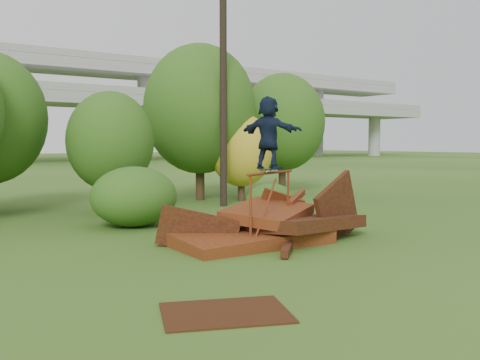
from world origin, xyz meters
TOP-DOWN VIEW (x-y plane):
  - ground at (0.00, 0.00)m, footprint 240.00×240.00m
  - scrap_pile at (0.17, 2.01)m, footprint 5.79×3.59m
  - grind_rail at (-0.00, 1.81)m, footprint 2.13×0.98m
  - skateboard at (-0.11, 1.76)m, footprint 0.71×0.45m
  - skater at (-0.11, 1.76)m, footprint 1.06×1.72m
  - flat_plate at (-3.99, -2.11)m, footprint 2.21×1.93m
  - tree_2 at (-1.03, 9.58)m, footprint 3.06×3.06m
  - tree_3 at (3.79, 11.45)m, footprint 4.86×4.86m
  - tree_4 at (5.01, 10.07)m, footprint 2.71×2.71m
  - tree_5 at (9.08, 12.21)m, footprint 4.25×4.25m
  - shrub_left at (-1.66, 6.24)m, footprint 2.60×2.40m
  - shrub_right at (2.58, 5.03)m, footprint 1.67×1.53m
  - utility_pole at (3.36, 8.97)m, footprint 1.40×0.28m

SIDE VIEW (x-z plane):
  - ground at x=0.00m, z-range 0.00..0.00m
  - flat_plate at x=-3.99m, z-range 0.00..0.03m
  - scrap_pile at x=0.17m, z-range -0.73..1.47m
  - shrub_right at x=2.58m, z-range 0.00..1.18m
  - shrub_left at x=-1.66m, z-range 0.00..1.80m
  - grind_rail at x=0.00m, z-range 0.36..2.15m
  - skateboard at x=-0.11m, z-range 1.81..1.88m
  - tree_4 at x=5.01m, z-range 0.31..4.05m
  - tree_2 at x=-1.03m, z-range 0.39..4.71m
  - skater at x=-0.11m, z-range 1.86..3.63m
  - tree_5 at x=9.08m, z-range 0.53..6.50m
  - tree_3 at x=3.79m, z-range 0.57..7.32m
  - utility_pole at x=3.36m, z-range 0.07..9.25m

